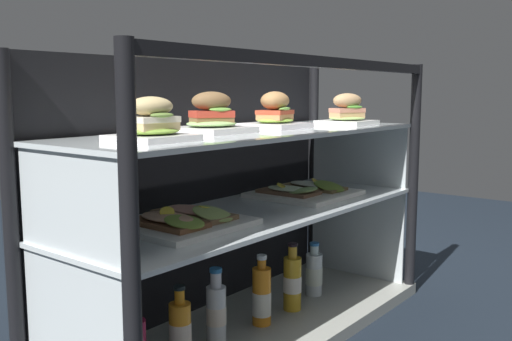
% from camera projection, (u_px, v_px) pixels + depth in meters
% --- Properties ---
extents(ground_plane, '(6.00, 6.00, 0.02)m').
position_uv_depth(ground_plane, '(256.00, 339.00, 1.88)').
color(ground_plane, black).
rests_on(ground_plane, ground).
extents(case_base_deck, '(1.43, 0.50, 0.04)m').
position_uv_depth(case_base_deck, '(256.00, 330.00, 1.88)').
color(case_base_deck, '#A4A69C').
rests_on(case_base_deck, ground).
extents(case_frame, '(1.43, 0.50, 0.90)m').
position_uv_depth(case_frame, '(227.00, 183.00, 1.89)').
color(case_frame, black).
rests_on(case_frame, ground).
extents(riser_lower_tier, '(1.35, 0.42, 0.37)m').
position_uv_depth(riser_lower_tier, '(256.00, 269.00, 1.85)').
color(riser_lower_tier, silver).
rests_on(riser_lower_tier, case_base_deck).
extents(shelf_lower_glass, '(1.37, 0.44, 0.01)m').
position_uv_depth(shelf_lower_glass, '(256.00, 212.00, 1.82)').
color(shelf_lower_glass, silver).
rests_on(shelf_lower_glass, riser_lower_tier).
extents(riser_upper_tier, '(1.35, 0.42, 0.24)m').
position_uv_depth(riser_upper_tier, '(256.00, 173.00, 1.81)').
color(riser_upper_tier, silver).
rests_on(riser_upper_tier, shelf_lower_glass).
extents(shelf_upper_glass, '(1.37, 0.44, 0.01)m').
position_uv_depth(shelf_upper_glass, '(256.00, 133.00, 1.79)').
color(shelf_upper_glass, silver).
rests_on(shelf_upper_glass, riser_upper_tier).
extents(plated_roll_sandwich_mid_right, '(0.18, 0.18, 0.11)m').
position_uv_depth(plated_roll_sandwich_mid_right, '(152.00, 124.00, 1.40)').
color(plated_roll_sandwich_mid_right, white).
rests_on(plated_roll_sandwich_mid_right, shelf_upper_glass).
extents(plated_roll_sandwich_right_of_center, '(0.20, 0.20, 0.12)m').
position_uv_depth(plated_roll_sandwich_right_of_center, '(212.00, 119.00, 1.70)').
color(plated_roll_sandwich_right_of_center, white).
rests_on(plated_roll_sandwich_right_of_center, shelf_upper_glass).
extents(plated_roll_sandwich_left_of_center, '(0.19, 0.19, 0.12)m').
position_uv_depth(plated_roll_sandwich_left_of_center, '(275.00, 114.00, 1.92)').
color(plated_roll_sandwich_left_of_center, white).
rests_on(plated_roll_sandwich_left_of_center, shelf_upper_glass).
extents(plated_roll_sandwich_mid_left, '(0.18, 0.18, 0.12)m').
position_uv_depth(plated_roll_sandwich_mid_left, '(347.00, 113.00, 2.11)').
color(plated_roll_sandwich_mid_left, white).
rests_on(plated_roll_sandwich_mid_left, shelf_upper_glass).
extents(open_sandwich_tray_near_left_corner, '(0.34, 0.32, 0.06)m').
position_uv_depth(open_sandwich_tray_near_left_corner, '(183.00, 220.00, 1.59)').
color(open_sandwich_tray_near_left_corner, white).
rests_on(open_sandwich_tray_near_left_corner, shelf_lower_glass).
extents(open_sandwich_tray_far_right, '(0.34, 0.32, 0.06)m').
position_uv_depth(open_sandwich_tray_far_right, '(305.00, 191.00, 2.07)').
color(open_sandwich_tray_far_right, white).
rests_on(open_sandwich_tray_far_right, shelf_lower_glass).
extents(juice_bottle_front_right_end, '(0.06, 0.06, 0.22)m').
position_uv_depth(juice_bottle_front_right_end, '(181.00, 332.00, 1.59)').
color(juice_bottle_front_right_end, orange).
rests_on(juice_bottle_front_right_end, case_base_deck).
extents(juice_bottle_back_center, '(0.06, 0.06, 0.23)m').
position_uv_depth(juice_bottle_back_center, '(216.00, 312.00, 1.73)').
color(juice_bottle_back_center, white).
rests_on(juice_bottle_back_center, case_base_deck).
extents(juice_bottle_tucked_behind, '(0.06, 0.06, 0.23)m').
position_uv_depth(juice_bottle_tucked_behind, '(262.00, 297.00, 1.86)').
color(juice_bottle_tucked_behind, orange).
rests_on(juice_bottle_tucked_behind, case_base_deck).
extents(juice_bottle_front_second, '(0.06, 0.06, 0.24)m').
position_uv_depth(juice_bottle_front_second, '(292.00, 282.00, 1.99)').
color(juice_bottle_front_second, gold).
rests_on(juice_bottle_front_second, case_base_deck).
extents(juice_bottle_back_left, '(0.06, 0.06, 0.20)m').
position_uv_depth(juice_bottle_back_left, '(315.00, 274.00, 2.13)').
color(juice_bottle_back_left, silver).
rests_on(juice_bottle_back_left, case_base_deck).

